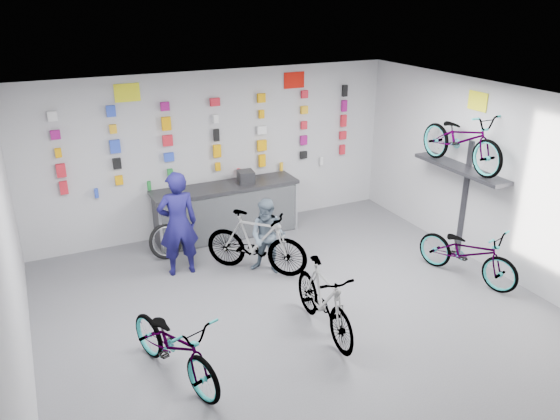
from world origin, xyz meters
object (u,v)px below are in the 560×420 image
clerk (178,224)px  customer (268,237)px  counter (227,212)px  bike_left (175,345)px  bike_center (324,300)px  bike_right (468,252)px  bike_service (256,242)px

clerk → customer: size_ratio=1.38×
counter → clerk: bearing=-139.1°
bike_left → bike_center: (2.04, 0.06, 0.04)m
bike_center → bike_right: bearing=9.8°
bike_service → clerk: size_ratio=1.00×
bike_right → customer: customer is taller
bike_center → clerk: clerk is taller
bike_right → customer: size_ratio=1.37×
bike_left → bike_right: bearing=-14.1°
counter → customer: bearing=-85.7°
bike_right → clerk: size_ratio=0.99×
bike_center → counter: bearing=95.0°
bike_left → clerk: (0.77, 2.50, 0.41)m
clerk → customer: 1.44m
clerk → customer: (1.30, -0.58, -0.24)m
bike_center → bike_right: (2.79, 0.31, -0.04)m
counter → clerk: (-1.18, -1.02, 0.38)m
bike_center → bike_right: bike_center is taller
counter → bike_service: size_ratio=1.55×
bike_right → customer: (-2.76, 1.55, 0.17)m
counter → bike_center: bearing=-88.5°
counter → clerk: clerk is taller
bike_left → clerk: clerk is taller
counter → bike_service: bearing=-91.9°
bike_center → customer: customer is taller
bike_center → clerk: (-1.27, 2.44, 0.37)m
clerk → customer: clerk is taller
bike_right → clerk: bearing=135.5°
bike_right → clerk: (-4.06, 2.13, 0.41)m
bike_left → bike_right: size_ratio=1.00×
customer → clerk: bearing=-162.3°
bike_service → customer: customer is taller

